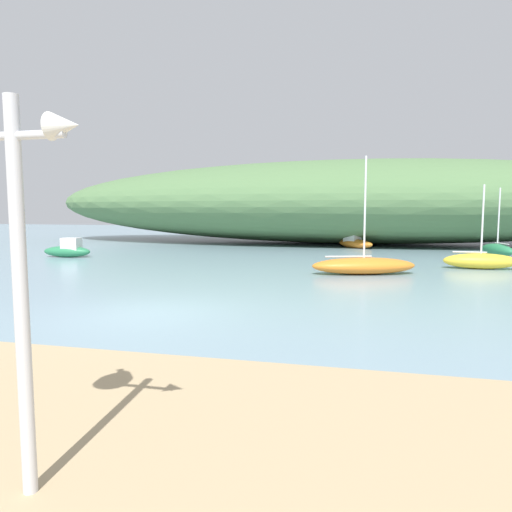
# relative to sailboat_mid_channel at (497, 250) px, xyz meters

# --- Properties ---
(ground_plane) EXTENTS (120.00, 120.00, 0.00)m
(ground_plane) POSITION_rel_sailboat_mid_channel_xyz_m (-12.40, -17.84, -0.37)
(ground_plane) COLOR #7A99A8
(distant_hill) EXTENTS (49.12, 14.84, 6.33)m
(distant_hill) POSITION_rel_sailboat_mid_channel_xyz_m (-8.27, 8.51, 2.79)
(distant_hill) COLOR #517547
(distant_hill) RESTS_ON ground
(sailboat_mid_channel) EXTENTS (1.59, 2.92, 3.79)m
(sailboat_mid_channel) POSITION_rel_sailboat_mid_channel_xyz_m (0.00, 0.00, 0.00)
(sailboat_mid_channel) COLOR #287A4C
(sailboat_mid_channel) RESTS_ON ground
(motorboat_inner_mooring) EXTENTS (2.75, 0.99, 1.06)m
(motorboat_inner_mooring) POSITION_rel_sailboat_mid_channel_xyz_m (-22.95, -6.03, 0.03)
(motorboat_inner_mooring) COLOR #287A4C
(motorboat_inner_mooring) RESTS_ON ground
(sailboat_near_shore) EXTENTS (3.15, 1.06, 3.68)m
(sailboat_near_shore) POSITION_rel_sailboat_mid_channel_xyz_m (-2.21, -6.29, -0.01)
(sailboat_near_shore) COLOR gold
(sailboat_near_shore) RESTS_ON ground
(sailboat_west_reach) EXTENTS (4.37, 2.42, 4.70)m
(sailboat_west_reach) POSITION_rel_sailboat_mid_channel_xyz_m (-7.18, -9.20, -0.02)
(sailboat_west_reach) COLOR orange
(sailboat_west_reach) RESTS_ON ground
(motorboat_outer_mooring) EXTENTS (2.77, 2.62, 1.26)m
(motorboat_outer_mooring) POSITION_rel_sailboat_mid_channel_xyz_m (-7.90, 3.84, 0.08)
(motorboat_outer_mooring) COLOR orange
(motorboat_outer_mooring) RESTS_ON ground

